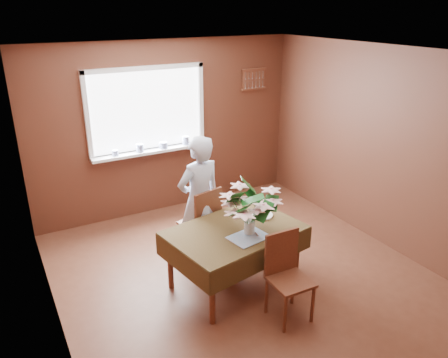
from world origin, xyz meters
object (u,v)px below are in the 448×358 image
seated_woman (199,201)px  chair_far (203,221)px  dining_table (235,236)px  flower_bouquet (250,205)px  chair_near (286,272)px

seated_woman → chair_far: bearing=176.2°
dining_table → seated_woman: seated_woman is taller
chair_far → flower_bouquet: bearing=88.6°
seated_woman → flower_bouquet: 0.84m
chair_far → seated_woman: (-0.05, -0.00, 0.28)m
chair_near → seated_woman: (-0.30, 1.32, 0.30)m
chair_near → flower_bouquet: bearing=101.3°
chair_far → chair_near: size_ratio=1.05×
seated_woman → flower_bouquet: seated_woman is taller
dining_table → seated_woman: size_ratio=0.98×
dining_table → seated_woman: 0.67m
chair_far → chair_near: 1.35m
chair_near → dining_table: bearing=106.6°
chair_far → dining_table: bearing=83.1°
chair_far → seated_woman: seated_woman is taller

